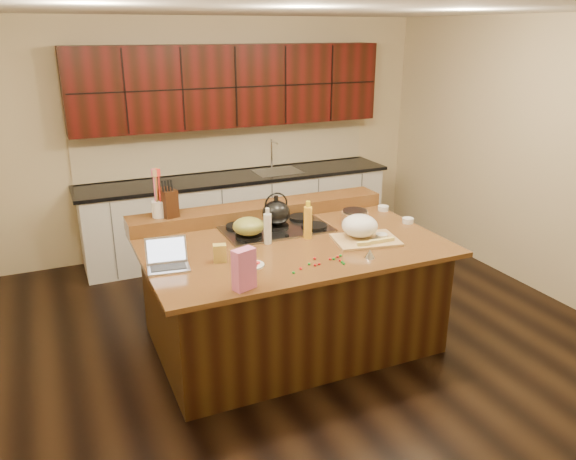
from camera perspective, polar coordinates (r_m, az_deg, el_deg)
name	(u,v)px	position (r m, az deg, el deg)	size (l,w,h in m)	color
room	(291,190)	(4.46, 0.26, 4.04)	(5.52, 5.02, 2.72)	black
island	(290,291)	(4.77, 0.24, -6.25)	(2.40, 1.60, 0.92)	black
back_ledge	(259,210)	(5.18, -2.92, 2.01)	(2.40, 0.30, 0.12)	black
cooktop	(276,228)	(4.84, -1.20, 0.19)	(0.92, 0.52, 0.05)	gray
back_counter	(237,171)	(6.66, -5.25, 5.99)	(3.70, 0.66, 2.40)	silver
kettle	(276,213)	(4.80, -1.21, 1.74)	(0.24, 0.24, 0.22)	black
green_bowl	(249,226)	(4.59, -4.03, 0.38)	(0.26, 0.26, 0.14)	olive
laptop	(167,260)	(4.18, -12.15, -2.96)	(0.33, 0.27, 0.21)	#B7B7BC
oil_bottle	(308,223)	(4.61, 2.03, 0.75)	(0.07, 0.07, 0.27)	gold
vinegar_bottle	(268,229)	(4.50, -2.08, 0.12)	(0.06, 0.06, 0.25)	silver
wooden_tray	(361,229)	(4.63, 7.45, 0.11)	(0.57, 0.46, 0.21)	tan
ramekin_a	(381,236)	(4.69, 9.47, -0.64)	(0.10, 0.10, 0.04)	white
ramekin_b	(408,220)	(5.13, 12.09, 0.95)	(0.10, 0.10, 0.04)	white
ramekin_c	(383,208)	(5.44, 9.65, 2.20)	(0.10, 0.10, 0.04)	white
strainer_bowl	(355,217)	(5.07, 6.80, 1.31)	(0.24, 0.24, 0.09)	#996B3F
kitchen_timer	(370,253)	(4.29, 8.30, -2.36)	(0.08, 0.08, 0.07)	silver
pink_bag	(244,269)	(3.72, -4.49, -3.99)	(0.15, 0.08, 0.28)	pink
candy_plate	(252,265)	(4.12, -3.67, -3.57)	(0.18, 0.18, 0.01)	white
package_box	(220,253)	(4.20, -6.94, -2.35)	(0.10, 0.07, 0.14)	gold
utensil_crock	(159,209)	(4.91, -12.98, 2.09)	(0.12, 0.12, 0.14)	white
knife_block	(167,203)	(4.91, -12.17, 2.74)	(0.12, 0.19, 0.24)	black
gumdrop_0	(315,258)	(4.23, 2.72, -2.90)	(0.02, 0.02, 0.02)	red
gumdrop_1	(342,262)	(4.18, 5.51, -3.25)	(0.02, 0.02, 0.02)	#198C26
gumdrop_2	(340,260)	(4.21, 5.31, -3.09)	(0.02, 0.02, 0.02)	red
gumdrop_3	(344,264)	(4.15, 5.68, -3.42)	(0.02, 0.02, 0.02)	#198C26
gumdrop_4	(338,257)	(4.27, 5.06, -2.72)	(0.02, 0.02, 0.02)	red
gumdrop_5	(293,273)	(3.98, 0.56, -4.35)	(0.02, 0.02, 0.02)	#198C26
gumdrop_6	(315,265)	(4.11, 2.78, -3.58)	(0.02, 0.02, 0.02)	red
gumdrop_7	(340,256)	(4.29, 5.34, -2.60)	(0.02, 0.02, 0.02)	#198C26
gumdrop_8	(301,268)	(4.05, 1.30, -3.93)	(0.02, 0.02, 0.02)	red
gumdrop_9	(334,259)	(4.23, 4.67, -2.94)	(0.02, 0.02, 0.02)	#198C26
gumdrop_10	(319,264)	(4.13, 3.19, -3.46)	(0.02, 0.02, 0.02)	red
gumdrop_11	(309,264)	(4.13, 2.16, -3.46)	(0.02, 0.02, 0.02)	#198C26
gumdrop_12	(330,259)	(4.23, 4.30, -2.95)	(0.02, 0.02, 0.02)	red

